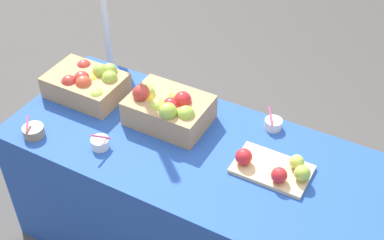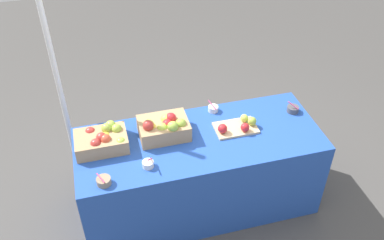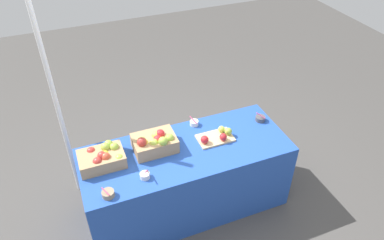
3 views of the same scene
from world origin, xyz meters
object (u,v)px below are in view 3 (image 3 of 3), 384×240
object	(u,v)px
cutting_board_front	(217,136)
sample_bowl_far	(194,123)
sample_bowl_near	(145,175)
tent_pole	(57,107)
sample_bowl_mid	(108,194)
sample_bowl_extra	(260,118)
apple_crate_middle	(155,142)
apple_crate_left	(103,157)

from	to	relation	value
cutting_board_front	sample_bowl_far	world-z (taller)	sample_bowl_far
sample_bowl_near	tent_pole	bearing A→B (deg)	124.13
sample_bowl_mid	sample_bowl_extra	xyz separation A→B (m)	(1.59, 0.41, -0.00)
cutting_board_front	sample_bowl_near	world-z (taller)	sample_bowl_near
sample_bowl_mid	sample_bowl_extra	size ratio (longest dim) A/B	0.93
sample_bowl_mid	cutting_board_front	bearing A→B (deg)	16.08
apple_crate_middle	tent_pole	xyz separation A→B (m)	(-0.73, 0.51, 0.23)
sample_bowl_far	sample_bowl_near	bearing A→B (deg)	-141.77
sample_bowl_near	apple_crate_left	bearing A→B (deg)	134.54
sample_bowl_near	sample_bowl_mid	size ratio (longest dim) A/B	1.11
apple_crate_left	sample_bowl_near	world-z (taller)	apple_crate_left
sample_bowl_far	sample_bowl_mid	bearing A→B (deg)	-148.54
apple_crate_middle	sample_bowl_far	world-z (taller)	apple_crate_middle
cutting_board_front	sample_bowl_near	bearing A→B (deg)	-163.30
apple_crate_left	cutting_board_front	size ratio (longest dim) A/B	1.15
apple_crate_middle	sample_bowl_mid	bearing A→B (deg)	-142.30
apple_crate_left	sample_bowl_far	size ratio (longest dim) A/B	3.65
apple_crate_left	tent_pole	xyz separation A→B (m)	(-0.27, 0.53, 0.25)
sample_bowl_extra	sample_bowl_mid	bearing A→B (deg)	-165.60
cutting_board_front	tent_pole	distance (m)	1.46
apple_crate_middle	cutting_board_front	world-z (taller)	apple_crate_middle
apple_crate_left	sample_bowl_extra	size ratio (longest dim) A/B	3.55
apple_crate_middle	sample_bowl_far	distance (m)	0.51
sample_bowl_far	apple_crate_middle	bearing A→B (deg)	-156.36
apple_crate_left	sample_bowl_mid	distance (m)	0.38
sample_bowl_near	sample_bowl_mid	world-z (taller)	sample_bowl_near
apple_crate_middle	tent_pole	bearing A→B (deg)	144.89
apple_crate_left	sample_bowl_far	distance (m)	0.95
sample_bowl_mid	sample_bowl_far	distance (m)	1.12
apple_crate_middle	tent_pole	distance (m)	0.92
cutting_board_front	sample_bowl_mid	bearing A→B (deg)	-163.92
apple_crate_middle	sample_bowl_far	xyz separation A→B (m)	(0.46, 0.20, -0.06)
sample_bowl_near	cutting_board_front	bearing A→B (deg)	16.70
apple_crate_left	sample_bowl_near	xyz separation A→B (m)	(0.28, -0.29, -0.05)
sample_bowl_mid	sample_bowl_extra	bearing A→B (deg)	14.40
cutting_board_front	sample_bowl_extra	distance (m)	0.53
sample_bowl_extra	tent_pole	distance (m)	1.91
sample_bowl_far	sample_bowl_extra	size ratio (longest dim) A/B	0.97
apple_crate_left	apple_crate_middle	size ratio (longest dim) A/B	1.01
apple_crate_left	cutting_board_front	world-z (taller)	apple_crate_left
apple_crate_left	sample_bowl_near	bearing A→B (deg)	-45.46
sample_bowl_extra	sample_bowl_near	bearing A→B (deg)	-165.66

